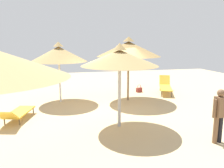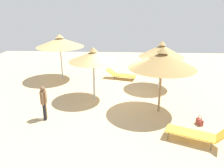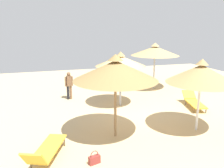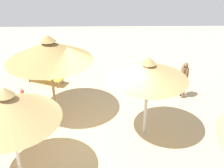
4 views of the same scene
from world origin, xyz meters
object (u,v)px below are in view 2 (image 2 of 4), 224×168
lounge_chair_front (198,134)px  parasol_umbrella_far_right (93,56)px  parasol_umbrella_near_left (60,42)px  parasol_umbrella_far_left (162,60)px  parasol_umbrella_near_right (162,51)px  lounge_chair_center (121,74)px  handbag (200,122)px  person_standing_edge (44,101)px

lounge_chair_front → parasol_umbrella_far_right: bearing=138.2°
parasol_umbrella_near_left → parasol_umbrella_far_left: bearing=-38.0°
parasol_umbrella_near_left → parasol_umbrella_near_right: (6.09, -1.29, -0.21)m
lounge_chair_front → lounge_chair_center: bearing=112.0°
parasol_umbrella_far_right → parasol_umbrella_near_right: bearing=27.2°
parasol_umbrella_near_right → lounge_chair_center: (-2.29, 1.54, -1.90)m
parasol_umbrella_far_right → lounge_chair_center: (1.29, 3.37, -1.95)m
parasol_umbrella_far_right → handbag: 5.63m
parasol_umbrella_far_right → parasol_umbrella_near_right: size_ratio=0.99×
parasol_umbrella_near_right → lounge_chair_front: parasol_umbrella_near_right is taller
lounge_chair_center → parasol_umbrella_near_left: bearing=-176.3°
parasol_umbrella_far_right → parasol_umbrella_far_left: 3.39m
handbag → parasol_umbrella_far_right: bearing=152.7°
parasol_umbrella_far_right → person_standing_edge: bearing=-128.0°
lounge_chair_center → person_standing_edge: size_ratio=1.33×
handbag → parasol_umbrella_near_right: bearing=104.1°
lounge_chair_center → parasol_umbrella_far_left: bearing=-68.4°
parasol_umbrella_near_left → parasol_umbrella_near_right: size_ratio=1.09×
parasol_umbrella_near_right → person_standing_edge: (-5.38, -4.14, -1.36)m
parasol_umbrella_near_left → lounge_chair_front: (6.67, -6.85, -2.02)m
parasol_umbrella_near_right → handbag: parasol_umbrella_near_right is taller
parasol_umbrella_far_right → handbag: parasol_umbrella_far_right is taller
lounge_chair_front → handbag: lounge_chair_front is taller
lounge_chair_front → lounge_chair_center: size_ratio=1.07×
parasol_umbrella_near_left → lounge_chair_center: 4.36m
parasol_umbrella_near_right → lounge_chair_front: size_ratio=1.28×
parasol_umbrella_far_right → handbag: bearing=-27.3°
parasol_umbrella_far_right → parasol_umbrella_far_left: (3.13, -1.28, 0.17)m
parasol_umbrella_far_left → lounge_chair_center: parasol_umbrella_far_left is taller
parasol_umbrella_far_right → parasol_umbrella_near_left: parasol_umbrella_near_left is taller
lounge_chair_center → parasol_umbrella_near_right: bearing=-33.9°
parasol_umbrella_near_right → handbag: bearing=-75.9°
lounge_chair_front → handbag: 1.43m
lounge_chair_front → handbag: size_ratio=5.19×
parasol_umbrella_far_right → handbag: (4.64, -2.40, -2.11)m
parasol_umbrella_far_right → lounge_chair_center: parasol_umbrella_far_right is taller
parasol_umbrella_near_right → parasol_umbrella_far_left: 3.16m
person_standing_edge → parasol_umbrella_far_right: bearing=52.0°
person_standing_edge → lounge_chair_center: bearing=61.4°
lounge_chair_center → person_standing_edge: 6.49m
parasol_umbrella_near_right → lounge_chair_front: bearing=-84.1°
parasol_umbrella_far_left → handbag: parasol_umbrella_far_left is taller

